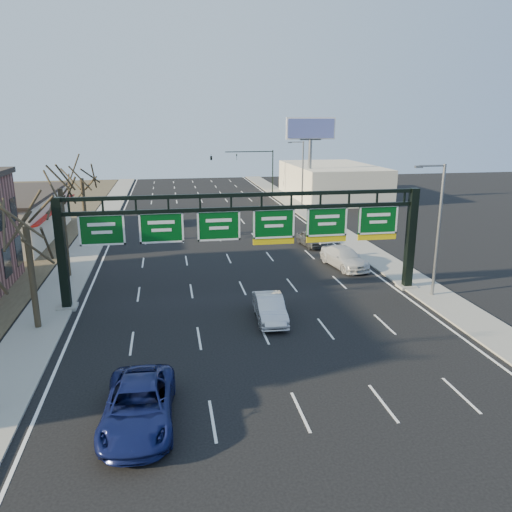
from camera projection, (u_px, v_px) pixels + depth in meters
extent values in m
plane|color=black|center=(271.00, 349.00, 26.49)|extent=(160.00, 160.00, 0.00)
cube|color=gray|center=(79.00, 259.00, 43.26)|extent=(3.00, 120.00, 0.12)
cube|color=gray|center=(359.00, 246.00, 47.63)|extent=(3.00, 120.00, 0.12)
cube|color=white|center=(226.00, 253.00, 45.46)|extent=(21.60, 120.00, 0.01)
cube|color=black|center=(62.00, 255.00, 31.12)|extent=(0.55, 0.55, 7.20)
cube|color=gray|center=(68.00, 307.00, 32.06)|extent=(1.20, 1.20, 0.20)
cube|color=black|center=(410.00, 239.00, 35.12)|extent=(0.55, 0.55, 7.20)
cube|color=gray|center=(406.00, 286.00, 36.05)|extent=(1.20, 1.20, 0.20)
cube|color=black|center=(246.00, 195.00, 32.20)|extent=(23.40, 0.25, 0.25)
cube|color=black|center=(246.00, 209.00, 32.44)|extent=(23.40, 0.25, 0.25)
cube|color=#044412|center=(102.00, 230.00, 31.16)|extent=(2.80, 0.10, 2.00)
cube|color=#044412|center=(161.00, 227.00, 31.78)|extent=(2.80, 0.10, 2.00)
cube|color=#044412|center=(219.00, 225.00, 32.41)|extent=(2.80, 0.10, 2.00)
cube|color=#044412|center=(274.00, 223.00, 33.04)|extent=(2.80, 0.10, 2.00)
cube|color=yellow|center=(274.00, 241.00, 33.36)|extent=(2.80, 0.10, 0.40)
cube|color=#044412|center=(327.00, 221.00, 33.66)|extent=(2.80, 0.10, 2.00)
cube|color=yellow|center=(326.00, 239.00, 33.99)|extent=(2.80, 0.10, 0.40)
cube|color=#044412|center=(378.00, 220.00, 34.29)|extent=(2.80, 0.10, 2.00)
cube|color=yellow|center=(377.00, 237.00, 34.61)|extent=(2.80, 0.10, 0.40)
cube|color=beige|center=(1.00, 218.00, 49.75)|extent=(10.00, 18.00, 4.40)
cube|color=#9F150F|center=(54.00, 209.00, 50.41)|extent=(1.20, 18.00, 0.40)
cube|color=beige|center=(331.00, 181.00, 76.68)|extent=(12.00, 20.00, 5.00)
cylinder|color=#32291C|center=(32.00, 277.00, 28.21)|extent=(0.36, 0.36, 6.08)
cylinder|color=#32291C|center=(65.00, 232.00, 37.59)|extent=(0.36, 0.36, 6.84)
cylinder|color=#32291C|center=(85.00, 211.00, 47.13)|extent=(0.36, 0.36, 6.46)
cylinder|color=slate|center=(438.00, 231.00, 33.10)|extent=(0.20, 0.20, 9.00)
cylinder|color=slate|center=(432.00, 164.00, 31.78)|extent=(1.80, 0.12, 0.12)
cube|color=slate|center=(419.00, 165.00, 31.64)|extent=(0.50, 0.22, 0.15)
cylinder|color=slate|center=(303.00, 175.00, 65.36)|extent=(0.20, 0.20, 9.00)
cylinder|color=slate|center=(297.00, 141.00, 64.04)|extent=(1.80, 0.12, 0.12)
cube|color=slate|center=(290.00, 142.00, 63.90)|extent=(0.50, 0.22, 0.15)
cylinder|color=slate|center=(310.00, 172.00, 70.55)|extent=(0.50, 0.50, 9.00)
cube|color=slate|center=(310.00, 140.00, 69.35)|extent=(3.00, 0.30, 0.20)
cube|color=white|center=(311.00, 128.00, 68.95)|extent=(7.00, 0.30, 3.00)
cube|color=#5761AE|center=(311.00, 128.00, 68.76)|extent=(6.60, 0.05, 2.60)
cylinder|color=black|center=(273.00, 172.00, 79.75)|extent=(0.18, 0.18, 7.00)
cylinder|color=black|center=(249.00, 152.00, 78.23)|extent=(7.60, 0.14, 0.14)
imported|color=black|center=(237.00, 157.00, 78.10)|extent=(0.20, 0.20, 1.00)
imported|color=black|center=(211.00, 157.00, 77.42)|extent=(0.54, 0.54, 1.62)
imported|color=#121A52|center=(139.00, 406.00, 19.74)|extent=(2.99, 6.05, 1.65)
imported|color=#BBBBC0|center=(270.00, 308.00, 30.07)|extent=(1.83, 4.69, 1.52)
imported|color=silver|center=(344.00, 257.00, 40.92)|extent=(3.15, 5.80, 1.59)
imported|color=#3F4244|center=(311.00, 239.00, 47.70)|extent=(2.21, 4.26, 1.38)
imported|color=#B2B2B7|center=(173.00, 218.00, 57.60)|extent=(1.77, 4.36, 1.41)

